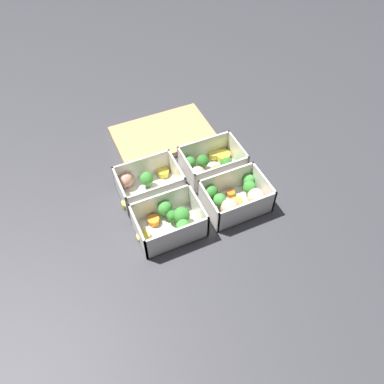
% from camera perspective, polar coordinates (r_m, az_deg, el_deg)
% --- Properties ---
extents(ground_plane, '(4.00, 4.00, 0.00)m').
position_cam_1_polar(ground_plane, '(0.95, -0.00, -0.97)').
color(ground_plane, '#38383D').
extents(container_near_left, '(0.16, 0.12, 0.07)m').
position_cam_1_polar(container_near_left, '(0.88, -3.13, -4.45)').
color(container_near_left, silver).
rests_on(container_near_left, ground_plane).
extents(container_near_right, '(0.15, 0.11, 0.07)m').
position_cam_1_polar(container_near_right, '(0.93, 6.77, -0.89)').
color(container_near_right, silver).
rests_on(container_near_right, ground_plane).
extents(container_far_left, '(0.17, 0.14, 0.07)m').
position_cam_1_polar(container_far_left, '(0.96, -6.94, 1.26)').
color(container_far_left, silver).
rests_on(container_far_left, ground_plane).
extents(container_far_right, '(0.16, 0.14, 0.07)m').
position_cam_1_polar(container_far_right, '(1.00, 3.28, 4.08)').
color(container_far_right, silver).
rests_on(container_far_right, ground_plane).
extents(cutting_board, '(0.28, 0.18, 0.02)m').
position_cam_1_polar(cutting_board, '(1.11, -4.44, 8.65)').
color(cutting_board, tan).
rests_on(cutting_board, ground_plane).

